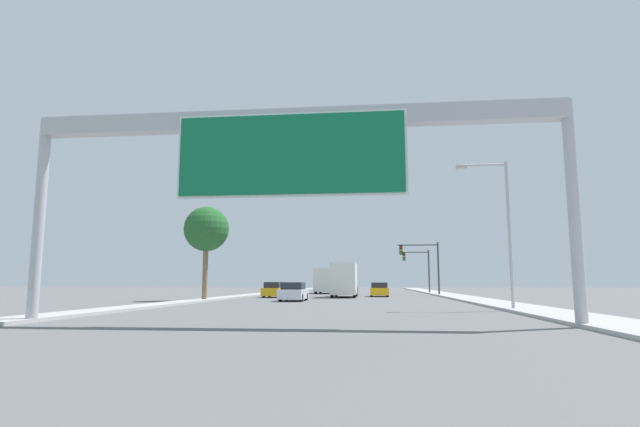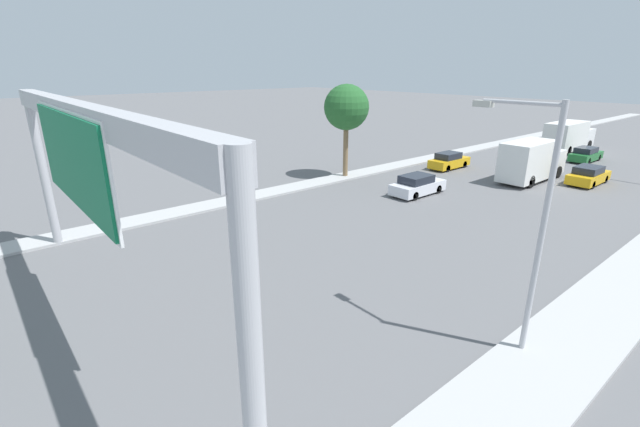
# 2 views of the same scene
# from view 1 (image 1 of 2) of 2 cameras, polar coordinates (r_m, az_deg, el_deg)

# --- Properties ---
(sidewalk_right) EXTENTS (3.00, 120.00, 0.15)m
(sidewalk_right) POSITION_cam_1_polar(r_m,az_deg,el_deg) (60.55, 14.19, -8.96)
(sidewalk_right) COLOR #ACACAC
(sidewalk_right) RESTS_ON ground
(median_strip_left) EXTENTS (2.00, 120.00, 0.15)m
(median_strip_left) POSITION_cam_1_polar(r_m,az_deg,el_deg) (61.55, -6.82, -9.12)
(median_strip_left) COLOR #ACACAC
(median_strip_left) RESTS_ON ground
(sign_gantry) EXTENTS (20.32, 0.73, 7.97)m
(sign_gantry) POSITION_cam_1_polar(r_m,az_deg,el_deg) (18.78, -3.31, 7.61)
(sign_gantry) COLOR #B2B2B7
(sign_gantry) RESTS_ON ground
(car_near_left) EXTENTS (1.88, 4.48, 1.50)m
(car_near_left) POSITION_cam_1_polar(r_m,az_deg,el_deg) (40.78, -3.04, -8.97)
(car_near_left) COLOR silver
(car_near_left) RESTS_ON ground
(car_near_right) EXTENTS (1.74, 4.48, 1.44)m
(car_near_right) POSITION_cam_1_polar(r_m,az_deg,el_deg) (62.82, 3.48, -8.59)
(car_near_right) COLOR #1E662D
(car_near_right) RESTS_ON ground
(car_near_center) EXTENTS (1.71, 4.36, 1.51)m
(car_near_center) POSITION_cam_1_polar(r_m,az_deg,el_deg) (50.51, -5.30, -8.72)
(car_near_center) COLOR gold
(car_near_center) RESTS_ON ground
(car_mid_left) EXTENTS (1.88, 4.51, 1.47)m
(car_mid_left) POSITION_cam_1_polar(r_m,az_deg,el_deg) (53.27, 6.79, -8.67)
(car_mid_left) COLOR gold
(car_mid_left) RESTS_ON ground
(truck_box_primary) EXTENTS (2.42, 7.56, 3.35)m
(truck_box_primary) POSITION_cam_1_polar(r_m,az_deg,el_deg) (50.68, 2.81, -7.62)
(truck_box_primary) COLOR white
(truck_box_primary) RESTS_ON ground
(truck_box_secondary) EXTENTS (2.48, 8.68, 3.28)m
(truck_box_secondary) POSITION_cam_1_polar(r_m,az_deg,el_deg) (67.52, 0.67, -7.71)
(truck_box_secondary) COLOR white
(truck_box_secondary) RESTS_ON ground
(traffic_light_near_intersection) EXTENTS (4.62, 0.32, 6.02)m
(traffic_light_near_intersection) POSITION_cam_1_polar(r_m,az_deg,el_deg) (58.31, 11.89, -5.14)
(traffic_light_near_intersection) COLOR #3D3D3F
(traffic_light_near_intersection) RESTS_ON ground
(traffic_light_mid_block) EXTENTS (3.63, 0.32, 5.78)m
(traffic_light_mid_block) POSITION_cam_1_polar(r_m,az_deg,el_deg) (68.28, 11.35, -5.72)
(traffic_light_mid_block) COLOR #3D3D3F
(traffic_light_mid_block) RESTS_ON ground
(palm_tree_background) EXTENTS (3.70, 3.70, 7.73)m
(palm_tree_background) POSITION_cam_1_polar(r_m,az_deg,el_deg) (42.33, -12.85, -1.81)
(palm_tree_background) COLOR brown
(palm_tree_background) RESTS_ON ground
(street_lamp_right) EXTENTS (2.80, 0.28, 8.12)m
(street_lamp_right) POSITION_cam_1_polar(r_m,az_deg,el_deg) (28.94, 20.07, -0.73)
(street_lamp_right) COLOR #B2B2B7
(street_lamp_right) RESTS_ON ground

